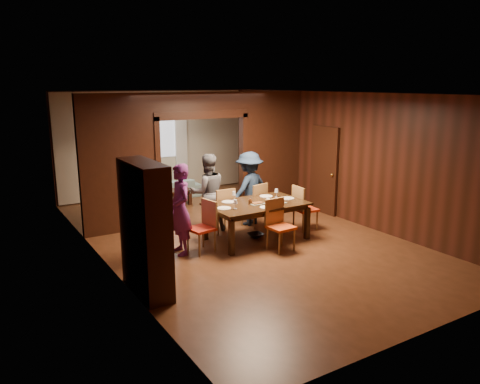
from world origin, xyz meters
TOP-DOWN VIEW (x-y plane):
  - floor at (0.00, 0.00)m, footprint 9.00×9.00m
  - ceiling at (0.00, 0.00)m, footprint 5.50×9.00m
  - room_walls at (0.00, 1.89)m, footprint 5.52×9.01m
  - person_purple at (-1.41, -0.27)m, footprint 0.45×0.64m
  - person_grey at (-0.33, 0.73)m, footprint 0.92×0.78m
  - person_navy at (0.66, 0.63)m, footprint 1.18×0.88m
  - sofa at (0.08, 3.85)m, footprint 1.72×0.70m
  - serving_bowl at (0.28, -0.22)m, footprint 0.32×0.32m
  - dining_table at (0.22, -0.33)m, footprint 1.93×1.20m
  - coffee_table at (-0.06, 3.04)m, footprint 0.80×0.50m
  - chair_left at (-1.06, -0.40)m, footprint 0.51×0.51m
  - chair_right at (1.47, -0.34)m, footprint 0.47×0.47m
  - chair_far_l at (-0.15, 0.44)m, footprint 0.45×0.45m
  - chair_far_r at (0.68, 0.48)m, footprint 0.53×0.53m
  - chair_near at (0.26, -1.10)m, footprint 0.47×0.47m
  - hutch at (-2.53, -1.50)m, footprint 0.40×1.20m
  - door_right at (2.70, 0.50)m, footprint 0.06×0.90m
  - window_far at (0.00, 4.44)m, footprint 1.20×0.03m
  - curtain_left at (-0.75, 4.40)m, footprint 0.35×0.06m
  - curtain_right at (0.75, 4.40)m, footprint 0.35×0.06m
  - plate_left at (-0.54, -0.36)m, footprint 0.27×0.27m
  - plate_far_l at (-0.23, 0.01)m, footprint 0.27×0.27m
  - plate_far_r at (0.69, 0.02)m, footprint 0.27×0.27m
  - plate_right at (0.97, -0.36)m, footprint 0.27×0.27m
  - plate_near at (0.19, -0.73)m, footprint 0.27×0.27m
  - platter_a at (0.18, -0.42)m, footprint 0.30×0.20m
  - platter_b at (0.57, -0.59)m, footprint 0.30×0.20m
  - wineglass_left at (-0.37, -0.50)m, footprint 0.08×0.08m
  - wineglass_far at (-0.04, 0.12)m, footprint 0.08×0.08m
  - wineglass_right at (0.83, -0.15)m, footprint 0.08×0.08m
  - tumbler at (0.30, -0.62)m, footprint 0.07×0.07m
  - condiment_jar at (0.06, -0.35)m, footprint 0.08×0.08m

SIDE VIEW (x-z plane):
  - floor at x=0.00m, z-range 0.00..0.00m
  - coffee_table at x=-0.06m, z-range 0.00..0.40m
  - sofa at x=0.08m, z-range 0.00..0.50m
  - dining_table at x=0.22m, z-range 0.00..0.76m
  - chair_left at x=-1.06m, z-range 0.00..0.97m
  - chair_right at x=1.47m, z-range 0.00..0.97m
  - chair_far_l at x=-0.15m, z-range 0.00..0.97m
  - chair_far_r at x=0.68m, z-range 0.00..0.97m
  - chair_near at x=0.26m, z-range 0.00..0.97m
  - plate_left at x=-0.54m, z-range 0.76..0.77m
  - plate_far_l at x=-0.23m, z-range 0.76..0.77m
  - plate_far_r at x=0.69m, z-range 0.76..0.77m
  - plate_right at x=0.97m, z-range 0.76..0.77m
  - plate_near at x=0.19m, z-range 0.76..0.77m
  - platter_a at x=0.18m, z-range 0.76..0.80m
  - platter_b at x=0.57m, z-range 0.76..0.80m
  - serving_bowl at x=0.28m, z-range 0.76..0.84m
  - condiment_jar at x=0.06m, z-range 0.76..0.87m
  - person_navy at x=0.66m, z-range 0.00..1.63m
  - person_grey at x=-0.33m, z-range 0.00..1.65m
  - tumbler at x=0.30m, z-range 0.76..0.90m
  - person_purple at x=-1.41m, z-range 0.00..1.69m
  - wineglass_left at x=-0.37m, z-range 0.76..0.94m
  - wineglass_far at x=-0.04m, z-range 0.76..0.94m
  - wineglass_right at x=0.83m, z-range 0.76..0.94m
  - hutch at x=-2.53m, z-range 0.00..2.00m
  - door_right at x=2.70m, z-range 0.00..2.10m
  - curtain_left at x=-0.75m, z-range 0.05..2.45m
  - curtain_right at x=0.75m, z-range 0.05..2.45m
  - room_walls at x=0.00m, z-range 0.06..2.96m
  - window_far at x=0.00m, z-range 1.05..2.35m
  - ceiling at x=0.00m, z-range 2.89..2.91m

